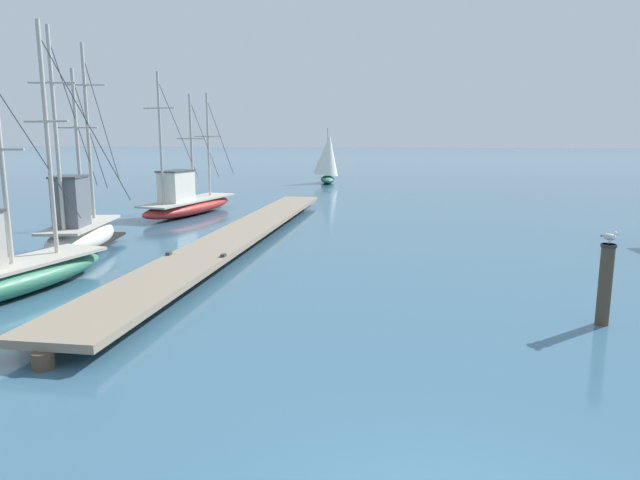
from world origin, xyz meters
The scene contains 6 objects.
floating_dock centered at (-6.64, 14.78, 0.36)m, with size 2.26×23.18×0.53m.
fishing_boat_0 centered at (-11.45, 21.23, 0.65)m, with size 2.79×8.46×6.51m.
fishing_boat_1 centered at (-11.23, 12.02, 0.77)m, with size 2.41×6.57×6.87m.
mooring_piling centered at (3.27, 7.31, 0.86)m, with size 0.30×0.30×1.66m.
perched_seagull centered at (3.26, 7.31, 1.80)m, with size 0.29×0.32×0.27m.
distant_sailboat centered at (-7.77, 41.04, 1.98)m, with size 2.67×4.17×4.42m.
Camera 1 is at (-0.47, -4.43, 3.74)m, focal length 31.74 mm.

